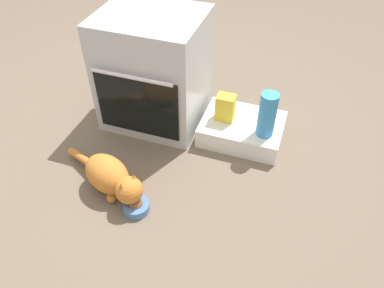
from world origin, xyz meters
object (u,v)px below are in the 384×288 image
Objects in this scene: snack_bag at (225,108)px; cat at (111,177)px; oven at (154,71)px; food_bowl at (136,206)px; pantry_cabinet at (242,129)px; water_bottle at (267,115)px.

cat is at bearing -124.12° from snack_bag.
snack_bag is (0.51, -0.03, -0.15)m from oven.
food_bowl is at bearing -110.38° from snack_bag.
oven is 4.25× the size of snack_bag.
pantry_cabinet is 2.95× the size of snack_bag.
snack_bag is at bearing 69.62° from food_bowl.
snack_bag is 0.60× the size of water_bottle.
pantry_cabinet is (0.63, -0.02, -0.31)m from oven.
cat is 0.85m from snack_bag.
cat is 1.00m from water_bottle.
food_bowl is at bearing 0.00° from cat.
oven reaches higher than food_bowl.
snack_bag is at bearing -3.91° from oven.
oven is at bearing 177.77° from pantry_cabinet.
water_bottle reaches higher than snack_bag.
snack_bag reaches higher than food_bowl.
oven is 0.78m from cat.
snack_bag is (-0.12, -0.01, 0.16)m from pantry_cabinet.
oven is 0.92m from food_bowl.
oven reaches higher than pantry_cabinet.
food_bowl is 0.24× the size of cat.
food_bowl is 0.95m from water_bottle.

